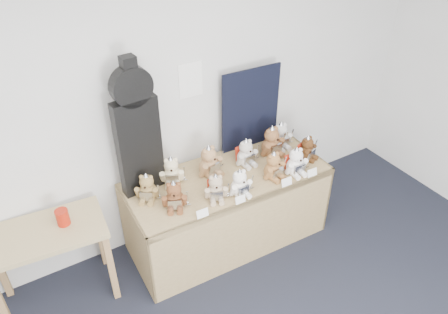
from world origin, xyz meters
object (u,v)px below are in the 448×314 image
teddy_front_far_right (296,162)px  teddy_back_far_left (147,188)px  teddy_front_far_left (174,196)px  teddy_back_end (281,137)px  red_cup (63,217)px  teddy_back_centre_right (246,154)px  guitar_case (137,130)px  teddy_back_left (172,172)px  teddy_back_right (272,143)px  teddy_front_end (307,149)px  side_table (47,243)px  teddy_front_centre (240,184)px  teddy_front_right (274,167)px  teddy_back_centre_left (209,162)px  display_table (231,195)px  teddy_front_left (216,188)px

teddy_front_far_right → teddy_back_far_left: bearing=166.9°
teddy_front_far_left → teddy_back_end: size_ratio=0.95×
red_cup → teddy_back_centre_right: bearing=-2.3°
guitar_case → teddy_back_left: size_ratio=4.06×
teddy_front_far_left → teddy_back_right: 1.08m
guitar_case → teddy_back_right: guitar_case is taller
guitar_case → teddy_front_end: bearing=-18.0°
side_table → teddy_front_centre: 1.52m
teddy_front_end → teddy_back_centre_right: (-0.51, 0.21, 0.01)m
teddy_front_right → teddy_back_far_left: size_ratio=1.04×
teddy_back_centre_left → teddy_back_centre_right: size_ratio=1.12×
side_table → teddy_back_far_left: teddy_back_far_left is taller
red_cup → teddy_front_far_right: (1.86, -0.39, 0.05)m
teddy_front_right → teddy_front_end: size_ratio=1.09×
teddy_front_end → teddy_back_centre_left: size_ratio=0.82×
guitar_case → teddy_front_end: (1.41, -0.36, -0.46)m
teddy_back_centre_right → side_table: bearing=175.2°
teddy_back_end → teddy_back_far_left: bearing=-175.6°
teddy_front_centre → teddy_back_right: bearing=30.5°
teddy_front_far_right → teddy_back_end: teddy_back_end is taller
guitar_case → teddy_back_centre_right: guitar_case is taller
teddy_back_left → teddy_back_centre_left: (0.33, -0.06, 0.01)m
teddy_front_end → teddy_back_end: teddy_back_end is taller
teddy_front_far_left → display_table: bearing=30.3°
teddy_front_far_left → teddy_front_centre: bearing=11.1°
display_table → red_cup: 1.37m
teddy_front_left → teddy_back_centre_right: bearing=52.6°
teddy_front_centre → display_table: bearing=78.8°
teddy_front_end → teddy_front_far_left: bearing=159.3°
teddy_back_centre_right → teddy_front_right: bearing=-74.8°
teddy_front_left → display_table: bearing=51.5°
teddy_back_centre_left → teddy_front_end: bearing=-30.7°
teddy_back_centre_left → teddy_back_right: 0.63m
teddy_back_end → side_table: bearing=-178.1°
red_cup → teddy_back_far_left: (0.65, -0.06, 0.04)m
side_table → teddy_front_far_left: bearing=-10.2°
display_table → teddy_front_far_left: (-0.55, -0.05, 0.26)m
side_table → red_cup: size_ratio=7.12×
teddy_front_centre → teddy_back_far_left: 0.73m
teddy_front_centre → teddy_front_right: bearing=6.6°
red_cup → display_table: bearing=-8.9°
teddy_front_left → teddy_back_left: bearing=142.1°
red_cup → teddy_back_far_left: size_ratio=0.49×
teddy_back_centre_left → teddy_back_end: 0.77m
side_table → teddy_front_centre: size_ratio=3.47×
teddy_front_far_left → teddy_back_end: 1.23m
teddy_front_centre → teddy_front_right: size_ratio=0.96×
teddy_back_centre_right → red_cup: bearing=175.0°
teddy_front_end → teddy_back_left: (-1.18, 0.30, 0.01)m
guitar_case → teddy_front_left: guitar_case is taller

